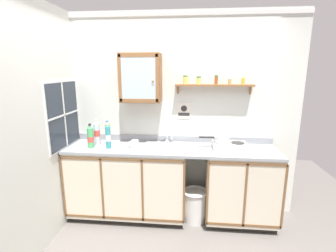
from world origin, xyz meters
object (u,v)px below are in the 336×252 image
sink (168,148)px  hot_plate_stove (230,146)px  bottle_juice_amber_1 (108,134)px  bottle_soda_green_3 (91,137)px  trash_bin (195,205)px  bottle_water_clear_2 (97,133)px  mug (135,144)px  warning_sign (184,111)px  saucepan (221,139)px  bottle_detergent_teal_0 (108,137)px  wall_cabinet (141,78)px

sink → hot_plate_stove: size_ratio=1.45×
sink → bottle_juice_amber_1: bearing=-180.0°
bottle_soda_green_3 → trash_bin: size_ratio=0.72×
bottle_water_clear_2 → mug: (0.50, -0.08, -0.11)m
warning_sign → trash_bin: warning_sign is taller
saucepan → bottle_juice_amber_1: size_ratio=1.19×
bottle_detergent_teal_0 → bottle_water_clear_2: (-0.19, 0.12, 0.01)m
sink → bottle_detergent_teal_0: bottle_detergent_teal_0 is taller
bottle_detergent_teal_0 → bottle_water_clear_2: size_ratio=0.96×
bottle_juice_amber_1 → bottle_soda_green_3: (-0.18, -0.12, -0.01)m
sink → trash_bin: (0.36, -0.07, -0.71)m
sink → bottle_soda_green_3: 0.96m
saucepan → warning_sign: 0.60m
bottle_detergent_teal_0 → bottle_juice_amber_1: (-0.05, 0.13, -0.00)m
saucepan → bottle_detergent_teal_0: bottle_detergent_teal_0 is taller
hot_plate_stove → bottle_detergent_teal_0: size_ratio=1.28×
hot_plate_stove → bottle_soda_green_3: bottle_soda_green_3 is taller
bottle_soda_green_3 → trash_bin: (1.29, 0.05, -0.87)m
bottle_soda_green_3 → trash_bin: bearing=2.1°
mug → wall_cabinet: bearing=73.6°
sink → mug: size_ratio=4.55×
wall_cabinet → trash_bin: 1.73m
saucepan → bottle_soda_green_3: bearing=-175.6°
bottle_detergent_teal_0 → mug: 0.33m
mug → warning_sign: 0.77m
bottle_juice_amber_1 → wall_cabinet: wall_cabinet is taller
wall_cabinet → hot_plate_stove: bearing=-6.3°
warning_sign → bottle_juice_amber_1: bearing=-165.8°
sink → trash_bin: size_ratio=1.42×
hot_plate_stove → bottle_water_clear_2: bottle_water_clear_2 is taller
bottle_juice_amber_1 → trash_bin: bearing=-3.8°
bottle_water_clear_2 → bottle_soda_green_3: bearing=-108.6°
bottle_detergent_teal_0 → warning_sign: 1.01m
warning_sign → bottle_detergent_teal_0: bearing=-157.8°
trash_bin → bottle_soda_green_3: bearing=-177.9°
trash_bin → sink: bearing=168.3°
saucepan → mug: saucepan is taller
hot_plate_stove → bottle_detergent_teal_0: (-1.47, -0.11, 0.11)m
hot_plate_stove → wall_cabinet: wall_cabinet is taller
hot_plate_stove → saucepan: saucepan is taller
bottle_juice_amber_1 → mug: 0.39m
sink → mug: bearing=-167.6°
mug → hot_plate_stove: bearing=3.4°
hot_plate_stove → trash_bin: hot_plate_stove is taller
bottle_juice_amber_1 → bottle_water_clear_2: bottle_water_clear_2 is taller
hot_plate_stove → saucepan: size_ratio=1.09×
bottle_soda_green_3 → wall_cabinet: (0.60, 0.22, 0.71)m
wall_cabinet → bottle_water_clear_2: bearing=-168.8°
bottle_water_clear_2 → trash_bin: bottle_water_clear_2 is taller
bottle_soda_green_3 → mug: size_ratio=2.32×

